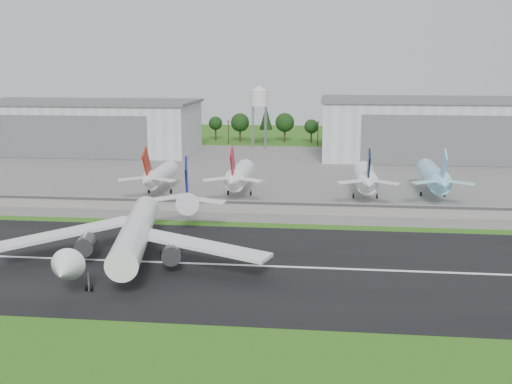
# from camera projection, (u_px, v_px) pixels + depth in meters

# --- Properties ---
(ground) EXTENTS (600.00, 600.00, 0.00)m
(ground) POSITION_uv_depth(u_px,v_px,m) (176.00, 280.00, 119.92)
(ground) COLOR #266217
(ground) RESTS_ON ground
(runway) EXTENTS (320.00, 60.00, 0.10)m
(runway) POSITION_uv_depth(u_px,v_px,m) (188.00, 263.00, 129.64)
(runway) COLOR black
(runway) RESTS_ON ground
(runway_centerline) EXTENTS (220.00, 1.00, 0.02)m
(runway_centerline) POSITION_uv_depth(u_px,v_px,m) (188.00, 263.00, 129.63)
(runway_centerline) COLOR white
(runway_centerline) RESTS_ON runway
(apron) EXTENTS (320.00, 150.00, 0.10)m
(apron) POSITION_uv_depth(u_px,v_px,m) (253.00, 172.00, 236.71)
(apron) COLOR slate
(apron) RESTS_ON ground
(blast_fence) EXTENTS (240.00, 0.61, 3.50)m
(blast_fence) POSITION_uv_depth(u_px,v_px,m) (224.00, 206.00, 173.08)
(blast_fence) COLOR gray
(blast_fence) RESTS_ON ground
(hangar_west) EXTENTS (97.00, 44.00, 23.20)m
(hangar_west) POSITION_uv_depth(u_px,v_px,m) (88.00, 126.00, 287.21)
(hangar_west) COLOR silver
(hangar_west) RESTS_ON ground
(hangar_east) EXTENTS (102.00, 47.00, 25.20)m
(hangar_east) POSITION_uv_depth(u_px,v_px,m) (443.00, 128.00, 269.40)
(hangar_east) COLOR silver
(hangar_east) RESTS_ON ground
(water_tower) EXTENTS (8.40, 8.40, 29.40)m
(water_tower) POSITION_uv_depth(u_px,v_px,m) (259.00, 96.00, 295.66)
(water_tower) COLOR #99999E
(water_tower) RESTS_ON ground
(utility_poles) EXTENTS (230.00, 3.00, 12.00)m
(utility_poles) POSITION_uv_depth(u_px,v_px,m) (273.00, 145.00, 314.58)
(utility_poles) COLOR black
(utility_poles) RESTS_ON ground
(treeline) EXTENTS (320.00, 16.00, 22.00)m
(treeline) POSITION_uv_depth(u_px,v_px,m) (275.00, 141.00, 329.18)
(treeline) COLOR black
(treeline) RESTS_ON ground
(main_airliner) EXTENTS (56.28, 59.02, 18.17)m
(main_airliner) POSITION_uv_depth(u_px,v_px,m) (135.00, 239.00, 129.47)
(main_airliner) COLOR white
(main_airliner) RESTS_ON runway
(parked_jet_red_a) EXTENTS (7.36, 31.29, 16.40)m
(parked_jet_red_a) POSITION_uv_depth(u_px,v_px,m) (158.00, 176.00, 195.95)
(parked_jet_red_a) COLOR white
(parked_jet_red_a) RESTS_ON ground
(parked_jet_red_b) EXTENTS (7.36, 31.29, 16.87)m
(parked_jet_red_b) POSITION_uv_depth(u_px,v_px,m) (239.00, 176.00, 193.10)
(parked_jet_red_b) COLOR white
(parked_jet_red_b) RESTS_ON ground
(parked_jet_navy) EXTENTS (7.36, 31.29, 16.91)m
(parked_jet_navy) POSITION_uv_depth(u_px,v_px,m) (366.00, 178.00, 188.78)
(parked_jet_navy) COLOR white
(parked_jet_navy) RESTS_ON ground
(parked_jet_skyblue) EXTENTS (7.36, 37.29, 16.91)m
(parked_jet_skyblue) POSITION_uv_depth(u_px,v_px,m) (434.00, 177.00, 191.33)
(parked_jet_skyblue) COLOR #93E0FF
(parked_jet_skyblue) RESTS_ON ground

